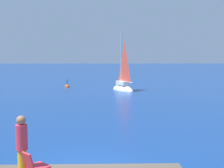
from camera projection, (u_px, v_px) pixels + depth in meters
sailboat_near at (122, 87)px, 30.81m from camera, size 2.67×3.47×6.37m
person_standing at (21, 147)px, 7.26m from camera, size 0.28×0.28×1.62m
beach_chair at (31, 165)px, 7.25m from camera, size 0.76×0.76×0.80m
marker_buoy at (66, 87)px, 33.68m from camera, size 0.56×0.56×1.13m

